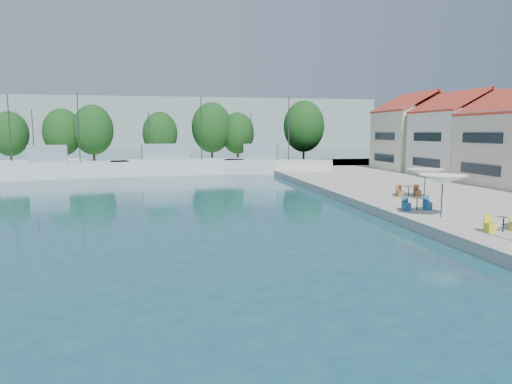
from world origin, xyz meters
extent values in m
cube|color=#9D9A8E|center=(-8.00, 67.00, 0.30)|extent=(90.00, 16.00, 0.60)
cube|color=#8F9C93|center=(-30.00, 160.00, 8.00)|extent=(180.00, 40.00, 16.00)
cube|color=#8F9C93|center=(40.00, 180.00, 6.00)|extent=(140.00, 40.00, 12.00)
cube|color=silver|center=(24.00, 42.00, 4.10)|extent=(8.00, 8.50, 7.00)
pyramid|color=#AE3126|center=(24.00, 42.00, 9.40)|extent=(8.40, 8.80, 1.80)
cube|color=beige|center=(24.00, 51.00, 4.35)|extent=(8.60, 8.50, 7.50)
pyramid|color=#AE3126|center=(24.00, 51.00, 9.90)|extent=(9.00, 8.80, 1.80)
cylinder|color=#2D2D2D|center=(-25.59, 58.17, 5.80)|extent=(0.12, 0.12, 8.00)
cube|color=silver|center=(-18.37, 54.30, 0.70)|extent=(14.27, 6.41, 2.20)
cube|color=#8396A2|center=(-20.39, 53.87, 2.80)|extent=(4.63, 3.57, 2.00)
cylinder|color=#2D2D2D|center=(-17.01, 54.59, 5.80)|extent=(0.12, 0.12, 8.00)
cylinder|color=#2D2D2D|center=(-21.74, 53.58, 4.80)|extent=(0.10, 0.10, 6.00)
cube|color=silver|center=(-4.44, 56.99, 0.70)|extent=(19.08, 6.63, 2.20)
cube|color=#8396A2|center=(-7.23, 56.72, 2.80)|extent=(5.94, 4.26, 2.00)
cylinder|color=#2D2D2D|center=(-2.58, 57.17, 5.80)|extent=(0.12, 0.12, 8.00)
cylinder|color=#2D2D2D|center=(-9.10, 56.54, 4.80)|extent=(0.10, 0.10, 6.00)
cube|color=silver|center=(6.83, 54.38, 0.70)|extent=(14.21, 8.14, 2.20)
cube|color=#8396A2|center=(4.88, 55.10, 2.80)|extent=(4.84, 4.02, 2.00)
cylinder|color=#2D2D2D|center=(8.13, 53.91, 5.80)|extent=(0.12, 0.12, 8.00)
cylinder|color=#2D2D2D|center=(3.59, 55.58, 4.80)|extent=(0.10, 0.10, 6.00)
cylinder|color=#3F2B19|center=(-29.39, 70.25, 2.32)|extent=(0.36, 0.36, 3.43)
ellipsoid|color=#123812|center=(-29.39, 70.25, 5.07)|extent=(5.22, 5.22, 6.53)
cylinder|color=#3F2B19|center=(-21.94, 69.24, 2.41)|extent=(0.36, 0.36, 3.62)
ellipsoid|color=#123812|center=(-21.94, 69.24, 5.30)|extent=(5.50, 5.50, 6.87)
cylinder|color=#3F2B19|center=(-17.64, 69.05, 2.54)|extent=(0.36, 0.36, 3.89)
ellipsoid|color=#123812|center=(-17.64, 69.05, 5.65)|extent=(5.91, 5.91, 7.39)
cylinder|color=#3F2B19|center=(-7.98, 69.92, 2.34)|extent=(0.36, 0.36, 3.47)
ellipsoid|color=#123812|center=(-7.98, 69.92, 5.12)|extent=(5.28, 5.28, 6.60)
cylinder|color=#3F2B19|center=(0.05, 70.92, 2.69)|extent=(0.36, 0.36, 4.18)
ellipsoid|color=#123812|center=(0.05, 70.92, 6.03)|extent=(6.35, 6.35, 7.93)
cylinder|color=#3F2B19|center=(4.20, 70.98, 2.35)|extent=(0.36, 0.36, 3.51)
ellipsoid|color=#123812|center=(4.20, 70.98, 5.16)|extent=(5.33, 5.33, 6.66)
cylinder|color=#3F2B19|center=(14.79, 69.42, 2.76)|extent=(0.36, 0.36, 4.33)
ellipsoid|color=#123812|center=(14.79, 69.42, 6.23)|extent=(6.58, 6.58, 8.23)
cylinder|color=black|center=(8.01, 20.54, 1.77)|extent=(0.06, 0.06, 2.35)
cone|color=white|center=(8.01, 20.54, 2.70)|extent=(2.65, 2.65, 0.50)
cylinder|color=black|center=(11.11, 27.40, 1.65)|extent=(0.06, 0.06, 2.10)
cone|color=beige|center=(11.11, 27.40, 2.45)|extent=(2.66, 2.66, 0.50)
cylinder|color=black|center=(8.66, 16.52, 0.97)|extent=(0.06, 0.06, 0.74)
cylinder|color=beige|center=(8.66, 16.52, 1.34)|extent=(0.70, 0.70, 0.04)
cube|color=gold|center=(7.96, 16.52, 0.83)|extent=(0.42, 0.42, 0.46)
cylinder|color=black|center=(7.92, 22.90, 0.97)|extent=(0.06, 0.06, 0.74)
cylinder|color=beige|center=(7.92, 22.90, 1.34)|extent=(0.70, 0.70, 0.04)
cube|color=#23648E|center=(8.62, 22.90, 0.83)|extent=(0.42, 0.42, 0.46)
cube|color=#23648E|center=(7.22, 22.90, 0.83)|extent=(0.42, 0.42, 0.46)
cylinder|color=black|center=(10.42, 28.35, 0.97)|extent=(0.06, 0.06, 0.74)
cylinder|color=beige|center=(10.42, 28.35, 1.34)|extent=(0.70, 0.70, 0.04)
cube|color=brown|center=(11.12, 28.35, 0.83)|extent=(0.42, 0.42, 0.46)
cube|color=brown|center=(9.72, 28.35, 0.83)|extent=(0.42, 0.42, 0.46)
camera|label=1|loc=(-6.78, -2.01, 5.26)|focal=32.00mm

